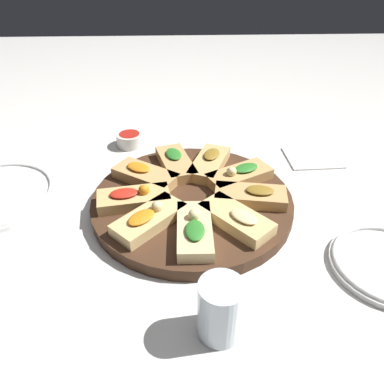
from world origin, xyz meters
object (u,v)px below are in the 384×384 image
object	(u,v)px
serving_board	(192,202)
water_glass	(220,309)
napkin_stack	(313,157)
dipping_bowl	(130,139)

from	to	relation	value
serving_board	water_glass	size ratio (longest dim) A/B	4.27
serving_board	napkin_stack	size ratio (longest dim) A/B	3.17
serving_board	napkin_stack	distance (m)	0.36
water_glass	napkin_stack	bearing A→B (deg)	-120.42
water_glass	dipping_bowl	size ratio (longest dim) A/B	1.39
serving_board	water_glass	distance (m)	0.29
napkin_stack	dipping_bowl	xyz separation A→B (m)	(0.46, -0.09, 0.01)
water_glass	napkin_stack	xyz separation A→B (m)	(-0.28, -0.48, -0.04)
napkin_stack	dipping_bowl	world-z (taller)	dipping_bowl
serving_board	dipping_bowl	world-z (taller)	dipping_bowl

